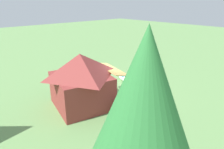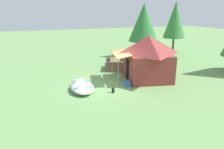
# 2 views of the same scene
# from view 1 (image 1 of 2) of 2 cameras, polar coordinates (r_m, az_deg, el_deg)

# --- Properties ---
(ground_plane) EXTENTS (80.00, 80.00, 0.00)m
(ground_plane) POSITION_cam_1_polar(r_m,az_deg,el_deg) (13.02, 1.36, -4.38)
(ground_plane) COLOR #6A9755
(beached_rowboat) EXTENTS (2.43, 1.50, 0.39)m
(beached_rowboat) POSITION_cam_1_polar(r_m,az_deg,el_deg) (14.32, 5.59, -1.25)
(beached_rowboat) COLOR silver
(beached_rowboat) RESTS_ON ground_plane
(canvas_cabin_tent) EXTENTS (3.69, 4.25, 2.91)m
(canvas_cabin_tent) POSITION_cam_1_polar(r_m,az_deg,el_deg) (10.69, -8.76, -1.47)
(canvas_cabin_tent) COLOR maroon
(canvas_cabin_tent) RESTS_ON ground_plane
(picnic_table) EXTENTS (2.23, 2.06, 0.78)m
(picnic_table) POSITION_cam_1_polar(r_m,az_deg,el_deg) (9.65, 7.64, -10.72)
(picnic_table) COLOR #7E5E47
(picnic_table) RESTS_ON ground_plane
(cooler_box) EXTENTS (0.55, 0.45, 0.32)m
(cooler_box) POSITION_cam_1_polar(r_m,az_deg,el_deg) (12.73, -3.64, -4.23)
(cooler_box) COLOR #2F63B1
(cooler_box) RESTS_ON ground_plane
(fuel_can) EXTENTS (0.19, 0.19, 0.29)m
(fuel_can) POSITION_cam_1_polar(r_m,az_deg,el_deg) (13.97, -1.60, -1.98)
(fuel_can) COLOR black
(fuel_can) RESTS_ON ground_plane
(pine_tree_back_left) EXTENTS (2.87, 2.87, 5.15)m
(pine_tree_back_left) POSITION_cam_1_polar(r_m,az_deg,el_deg) (3.30, 8.43, -19.42)
(pine_tree_back_left) COLOR brown
(pine_tree_back_left) RESTS_ON ground_plane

